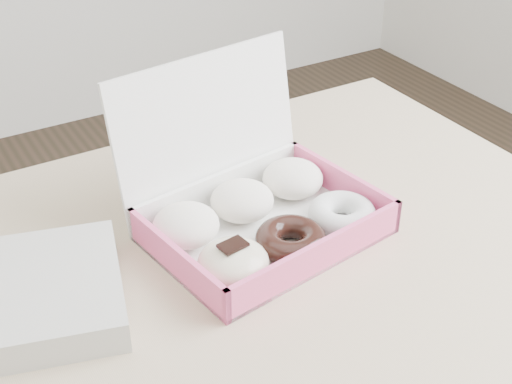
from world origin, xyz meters
TOP-DOWN VIEW (x-y plane):
  - table at (0.00, 0.00)m, footprint 1.20×0.80m
  - donut_box at (0.16, 0.09)m, footprint 0.31×0.28m
  - newspapers at (-0.16, 0.09)m, footprint 0.29×0.25m

SIDE VIEW (x-z plane):
  - table at x=0.00m, z-range 0.30..1.05m
  - newspapers at x=-0.16m, z-range 0.75..0.79m
  - donut_box at x=0.16m, z-range 0.68..0.88m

